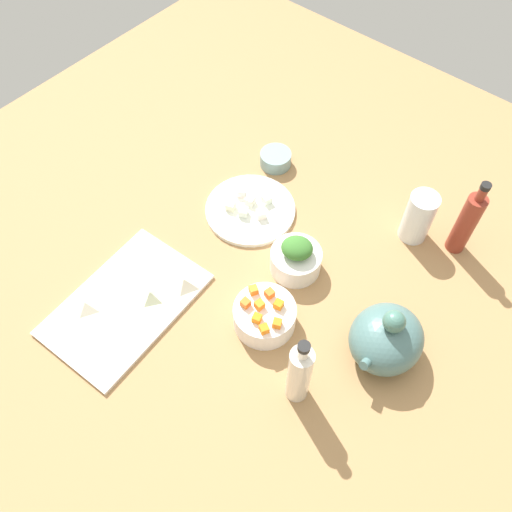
# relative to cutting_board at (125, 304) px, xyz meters

# --- Properties ---
(tabletop) EXTENTS (1.90, 1.90, 0.03)m
(tabletop) POSITION_rel_cutting_board_xyz_m (-0.27, 0.16, -0.02)
(tabletop) COLOR #A4794C
(tabletop) RESTS_ON ground
(cutting_board) EXTENTS (0.37, 0.25, 0.01)m
(cutting_board) POSITION_rel_cutting_board_xyz_m (0.00, 0.00, 0.00)
(cutting_board) COLOR silver
(cutting_board) RESTS_ON tabletop
(plate_tofu) EXTENTS (0.23, 0.23, 0.01)m
(plate_tofu) POSITION_rel_cutting_board_xyz_m (-0.40, 0.04, 0.00)
(plate_tofu) COLOR white
(plate_tofu) RESTS_ON tabletop
(bowl_greens) EXTENTS (0.12, 0.12, 0.06)m
(bowl_greens) POSITION_rel_cutting_board_xyz_m (-0.33, 0.23, 0.03)
(bowl_greens) COLOR white
(bowl_greens) RESTS_ON tabletop
(bowl_carrots) EXTENTS (0.14, 0.14, 0.06)m
(bowl_carrots) POSITION_rel_cutting_board_xyz_m (-0.17, 0.27, 0.03)
(bowl_carrots) COLOR white
(bowl_carrots) RESTS_ON tabletop
(bowl_small_side) EXTENTS (0.08, 0.08, 0.04)m
(bowl_small_side) POSITION_rel_cutting_board_xyz_m (-0.57, -0.02, 0.01)
(bowl_small_side) COLOR gray
(bowl_small_side) RESTS_ON tabletop
(teapot) EXTENTS (0.18, 0.15, 0.16)m
(teapot) POSITION_rel_cutting_board_xyz_m (-0.28, 0.51, 0.06)
(teapot) COLOR #4A6F6D
(teapot) RESTS_ON tabletop
(bottle_0) EXTENTS (0.05, 0.05, 0.23)m
(bottle_0) POSITION_rel_cutting_board_xyz_m (-0.09, 0.42, 0.09)
(bottle_0) COLOR silver
(bottle_0) RESTS_ON tabletop
(bottle_1) EXTENTS (0.05, 0.05, 0.23)m
(bottle_1) POSITION_rel_cutting_board_xyz_m (-0.64, 0.50, 0.09)
(bottle_1) COLOR maroon
(bottle_1) RESTS_ON tabletop
(drinking_glass_0) EXTENTS (0.07, 0.07, 0.14)m
(drinking_glass_0) POSITION_rel_cutting_board_xyz_m (-0.60, 0.40, 0.06)
(drinking_glass_0) COLOR white
(drinking_glass_0) RESTS_ON tabletop
(carrot_cube_0) EXTENTS (0.02, 0.02, 0.02)m
(carrot_cube_0) POSITION_rel_cutting_board_xyz_m (-0.14, 0.27, 0.07)
(carrot_cube_0) COLOR orange
(carrot_cube_0) RESTS_ON bowl_carrots
(carrot_cube_1) EXTENTS (0.02, 0.02, 0.02)m
(carrot_cube_1) POSITION_rel_cutting_board_xyz_m (-0.16, 0.32, 0.07)
(carrot_cube_1) COLOR orange
(carrot_cube_1) RESTS_ON bowl_carrots
(carrot_cube_2) EXTENTS (0.02, 0.02, 0.02)m
(carrot_cube_2) POSITION_rel_cutting_board_xyz_m (-0.20, 0.29, 0.07)
(carrot_cube_2) COLOR orange
(carrot_cube_2) RESTS_ON bowl_carrots
(carrot_cube_3) EXTENTS (0.02, 0.02, 0.02)m
(carrot_cube_3) POSITION_rel_cutting_board_xyz_m (-0.21, 0.26, 0.07)
(carrot_cube_3) COLOR orange
(carrot_cube_3) RESTS_ON bowl_carrots
(carrot_cube_4) EXTENTS (0.02, 0.02, 0.02)m
(carrot_cube_4) POSITION_rel_cutting_board_xyz_m (-0.19, 0.22, 0.07)
(carrot_cube_4) COLOR orange
(carrot_cube_4) RESTS_ON bowl_carrots
(carrot_cube_5) EXTENTS (0.02, 0.02, 0.02)m
(carrot_cube_5) POSITION_rel_cutting_board_xyz_m (-0.17, 0.26, 0.07)
(carrot_cube_5) COLOR orange
(carrot_cube_5) RESTS_ON bowl_carrots
(carrot_cube_6) EXTENTS (0.02, 0.02, 0.02)m
(carrot_cube_6) POSITION_rel_cutting_board_xyz_m (-0.15, 0.23, 0.07)
(carrot_cube_6) COLOR orange
(carrot_cube_6) RESTS_ON bowl_carrots
(carrot_cube_7) EXTENTS (0.02, 0.02, 0.02)m
(carrot_cube_7) POSITION_rel_cutting_board_xyz_m (-0.13, 0.30, 0.07)
(carrot_cube_7) COLOR orange
(carrot_cube_7) RESTS_ON bowl_carrots
(chopped_greens_mound) EXTENTS (0.09, 0.10, 0.04)m
(chopped_greens_mound) POSITION_rel_cutting_board_xyz_m (-0.33, 0.23, 0.08)
(chopped_greens_mound) COLOR #3A732C
(chopped_greens_mound) RESTS_ON bowl_greens
(tofu_cube_0) EXTENTS (0.03, 0.03, 0.02)m
(tofu_cube_0) POSITION_rel_cutting_board_xyz_m (-0.37, 0.04, 0.02)
(tofu_cube_0) COLOR white
(tofu_cube_0) RESTS_ON plate_tofu
(tofu_cube_1) EXTENTS (0.03, 0.03, 0.02)m
(tofu_cube_1) POSITION_rel_cutting_board_xyz_m (-0.41, 0.03, 0.02)
(tofu_cube_1) COLOR silver
(tofu_cube_1) RESTS_ON plate_tofu
(tofu_cube_2) EXTENTS (0.03, 0.03, 0.02)m
(tofu_cube_2) POSITION_rel_cutting_board_xyz_m (-0.39, 0.08, 0.02)
(tofu_cube_2) COLOR white
(tofu_cube_2) RESTS_ON plate_tofu
(tofu_cube_3) EXTENTS (0.03, 0.03, 0.02)m
(tofu_cube_3) POSITION_rel_cutting_board_xyz_m (-0.36, 0.00, 0.02)
(tofu_cube_3) COLOR #F6F3CC
(tofu_cube_3) RESTS_ON plate_tofu
(tofu_cube_4) EXTENTS (0.03, 0.03, 0.02)m
(tofu_cube_4) POSITION_rel_cutting_board_xyz_m (-0.44, 0.06, 0.02)
(tofu_cube_4) COLOR white
(tofu_cube_4) RESTS_ON plate_tofu
(tofu_cube_5) EXTENTS (0.03, 0.03, 0.02)m
(tofu_cube_5) POSITION_rel_cutting_board_xyz_m (-0.41, -0.01, 0.02)
(tofu_cube_5) COLOR white
(tofu_cube_5) RESTS_ON plate_tofu
(dumpling_0) EXTENTS (0.06, 0.06, 0.02)m
(dumpling_0) POSITION_rel_cutting_board_xyz_m (0.06, -0.06, 0.02)
(dumpling_0) COLOR beige
(dumpling_0) RESTS_ON cutting_board
(dumpling_1) EXTENTS (0.05, 0.05, 0.03)m
(dumpling_1) POSITION_rel_cutting_board_xyz_m (-0.05, 0.04, 0.02)
(dumpling_1) COLOR beige
(dumpling_1) RESTS_ON cutting_board
(dumpling_2) EXTENTS (0.06, 0.07, 0.03)m
(dumpling_2) POSITION_rel_cutting_board_xyz_m (-0.12, 0.07, 0.02)
(dumpling_2) COLOR beige
(dumpling_2) RESTS_ON cutting_board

